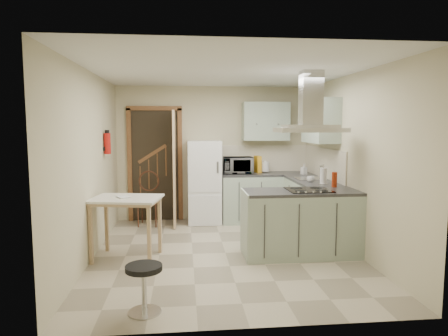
{
  "coord_description": "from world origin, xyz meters",
  "views": [
    {
      "loc": [
        -0.57,
        -5.41,
        1.79
      ],
      "look_at": [
        0.03,
        0.45,
        1.15
      ],
      "focal_mm": 32.0,
      "sensor_mm": 36.0,
      "label": 1
    }
  ],
  "objects": [
    {
      "name": "ceiling",
      "position": [
        0.0,
        0.0,
        2.5
      ],
      "size": [
        4.2,
        4.2,
        0.0
      ],
      "primitive_type": "plane",
      "rotation": [
        3.14,
        0.0,
        0.0
      ],
      "color": "silver",
      "rests_on": "back_wall"
    },
    {
      "name": "fire_extinguisher",
      "position": [
        -1.74,
        0.9,
        1.5
      ],
      "size": [
        0.1,
        0.1,
        0.32
      ],
      "primitive_type": "cylinder",
      "color": "#B2140F",
      "rests_on": "left_wall"
    },
    {
      "name": "bentwood_chair",
      "position": [
        -1.2,
        1.68,
        0.44
      ],
      "size": [
        0.43,
        0.43,
        0.87
      ],
      "primitive_type": "cube",
      "rotation": [
        0.0,
        0.0,
        -0.12
      ],
      "color": "#4C3119",
      "rests_on": "floor"
    },
    {
      "name": "hob",
      "position": [
        1.12,
        -0.18,
        0.91
      ],
      "size": [
        0.58,
        0.5,
        0.01
      ],
      "primitive_type": "cube",
      "color": "black",
      "rests_on": "peninsula"
    },
    {
      "name": "splashback",
      "position": [
        0.96,
        2.09,
        1.15
      ],
      "size": [
        1.68,
        0.02,
        0.5
      ],
      "primitive_type": "cube",
      "color": "beige",
      "rests_on": "counter_back"
    },
    {
      "name": "paper_towel",
      "position": [
        1.52,
        0.35,
        1.03
      ],
      "size": [
        0.12,
        0.12,
        0.25
      ],
      "primitive_type": "cylinder",
      "rotation": [
        0.0,
        0.0,
        0.22
      ],
      "color": "silver",
      "rests_on": "counter_right"
    },
    {
      "name": "microwave",
      "position": [
        0.42,
        1.81,
        1.05
      ],
      "size": [
        0.55,
        0.38,
        0.3
      ],
      "primitive_type": "imported",
      "rotation": [
        0.0,
        0.0,
        -0.02
      ],
      "color": "black",
      "rests_on": "counter_back"
    },
    {
      "name": "cup",
      "position": [
        1.39,
        0.57,
        0.95
      ],
      "size": [
        0.12,
        0.12,
        0.09
      ],
      "primitive_type": "imported",
      "rotation": [
        0.0,
        0.0,
        -0.08
      ],
      "color": "silver",
      "rests_on": "counter_right"
    },
    {
      "name": "fridge",
      "position": [
        -0.2,
        1.8,
        0.75
      ],
      "size": [
        0.6,
        0.6,
        1.5
      ],
      "primitive_type": "cube",
      "color": "white",
      "rests_on": "floor"
    },
    {
      "name": "red_bottle",
      "position": [
        1.58,
        0.06,
        1.01
      ],
      "size": [
        0.08,
        0.08,
        0.22
      ],
      "primitive_type": "cylinder",
      "rotation": [
        0.0,
        0.0,
        -0.02
      ],
      "color": "#9F2A0D",
      "rests_on": "peninsula"
    },
    {
      "name": "wall_cabinet_back",
      "position": [
        0.95,
        1.93,
        1.85
      ],
      "size": [
        0.85,
        0.35,
        0.7
      ],
      "primitive_type": "cube",
      "color": "#9EB2A0",
      "rests_on": "back_wall"
    },
    {
      "name": "stool",
      "position": [
        -0.96,
        -1.7,
        0.24
      ],
      "size": [
        0.45,
        0.45,
        0.47
      ],
      "primitive_type": "cylinder",
      "rotation": [
        0.0,
        0.0,
        0.35
      ],
      "color": "black",
      "rests_on": "floor"
    },
    {
      "name": "cereal_box",
      "position": [
        0.81,
        1.92,
        1.05
      ],
      "size": [
        0.12,
        0.22,
        0.31
      ],
      "primitive_type": "cube",
      "rotation": [
        0.0,
        0.0,
        0.18
      ],
      "color": "gold",
      "rests_on": "counter_back"
    },
    {
      "name": "kettle",
      "position": [
        0.95,
        1.91,
        1.01
      ],
      "size": [
        0.15,
        0.15,
        0.22
      ],
      "primitive_type": "cylinder",
      "rotation": [
        0.0,
        0.0,
        -0.03
      ],
      "color": "white",
      "rests_on": "counter_back"
    },
    {
      "name": "soap_bottle",
      "position": [
        1.57,
        1.51,
        1.0
      ],
      "size": [
        0.11,
        0.11,
        0.19
      ],
      "primitive_type": "imported",
      "rotation": [
        0.0,
        0.0,
        0.36
      ],
      "color": "#A9ABB5",
      "rests_on": "counter_right"
    },
    {
      "name": "floor",
      "position": [
        0.0,
        0.0,
        0.0
      ],
      "size": [
        4.2,
        4.2,
        0.0
      ],
      "primitive_type": "plane",
      "color": "#B5A88D",
      "rests_on": "ground"
    },
    {
      "name": "sink",
      "position": [
        1.5,
        0.95,
        0.91
      ],
      "size": [
        0.45,
        0.4,
        0.01
      ],
      "primitive_type": "cube",
      "color": "silver",
      "rests_on": "counter_right"
    },
    {
      "name": "drop_leaf_table",
      "position": [
        -1.34,
        -0.08,
        0.41
      ],
      "size": [
        0.99,
        0.82,
        0.83
      ],
      "primitive_type": "cube",
      "rotation": [
        0.0,
        0.0,
        -0.19
      ],
      "color": "tan",
      "rests_on": "floor"
    },
    {
      "name": "extractor_hood",
      "position": [
        1.12,
        -0.18,
        1.72
      ],
      "size": [
        0.9,
        0.55,
        0.1
      ],
      "primitive_type": "cube",
      "color": "silver",
      "rests_on": "ceiling"
    },
    {
      "name": "left_wall",
      "position": [
        -1.8,
        0.0,
        1.25
      ],
      "size": [
        0.0,
        4.2,
        4.2
      ],
      "primitive_type": "plane",
      "rotation": [
        1.57,
        0.0,
        1.57
      ],
      "color": "beige",
      "rests_on": "floor"
    },
    {
      "name": "right_wall",
      "position": [
        1.8,
        0.0,
        1.25
      ],
      "size": [
        0.0,
        4.2,
        4.2
      ],
      "primitive_type": "plane",
      "rotation": [
        1.57,
        0.0,
        -1.57
      ],
      "color": "beige",
      "rests_on": "floor"
    },
    {
      "name": "peninsula",
      "position": [
        1.02,
        -0.18,
        0.45
      ],
      "size": [
        1.55,
        0.65,
        0.9
      ],
      "primitive_type": "cube",
      "color": "#9EB2A0",
      "rests_on": "floor"
    },
    {
      "name": "book",
      "position": [
        -1.44,
        -0.11,
        0.87
      ],
      "size": [
        0.22,
        0.24,
        0.09
      ],
      "primitive_type": "imported",
      "rotation": [
        0.0,
        0.0,
        0.52
      ],
      "color": "#AA383B",
      "rests_on": "drop_leaf_table"
    },
    {
      "name": "back_wall",
      "position": [
        0.0,
        2.1,
        1.25
      ],
      "size": [
        3.6,
        0.0,
        3.6
      ],
      "primitive_type": "plane",
      "rotation": [
        1.57,
        0.0,
        0.0
      ],
      "color": "beige",
      "rests_on": "floor"
    },
    {
      "name": "doorway",
      "position": [
        -1.1,
        2.07,
        1.05
      ],
      "size": [
        1.1,
        0.12,
        2.1
      ],
      "primitive_type": "cube",
      "color": "brown",
      "rests_on": "floor"
    },
    {
      "name": "counter_back",
      "position": [
        0.66,
        1.8,
        0.45
      ],
      "size": [
        1.08,
        0.6,
        0.9
      ],
      "primitive_type": "cube",
      "color": "#9EB2A0",
      "rests_on": "floor"
    },
    {
      "name": "wall_cabinet_right",
      "position": [
        1.62,
        0.85,
        1.85
      ],
      "size": [
        0.35,
        0.9,
        0.7
      ],
      "primitive_type": "cube",
      "color": "#9EB2A0",
      "rests_on": "right_wall"
    },
    {
      "name": "counter_right",
      "position": [
        1.5,
        1.12,
        0.45
      ],
      "size": [
        0.6,
        1.95,
        0.9
      ],
      "primitive_type": "cube",
      "color": "#9EB2A0",
      "rests_on": "floor"
    }
  ]
}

